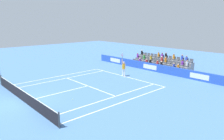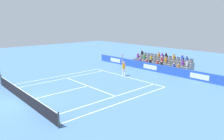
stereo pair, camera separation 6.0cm
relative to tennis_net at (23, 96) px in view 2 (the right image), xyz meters
name	(u,v)px [view 2 (the right image)]	position (x,y,z in m)	size (l,w,h in m)	color
ground_plane	(24,102)	(0.00, 0.00, -0.49)	(80.00, 80.00, 0.00)	#4C7AB2
line_baseline	(126,77)	(0.00, -11.89, -0.49)	(10.97, 0.10, 0.01)	white
line_service	(88,86)	(0.00, -6.40, -0.49)	(8.23, 0.10, 0.01)	white
line_centre_service	(59,93)	(0.00, -3.20, -0.49)	(0.10, 6.40, 0.01)	white
line_singles_sideline_left	(63,79)	(4.12, -5.95, -0.49)	(0.10, 11.89, 0.01)	white
line_singles_sideline_right	(112,97)	(-4.12, -5.95, -0.49)	(0.10, 11.89, 0.01)	white
line_doubles_sideline_left	(58,76)	(5.49, -5.95, -0.49)	(0.10, 11.89, 0.01)	white
line_doubles_sideline_right	(123,102)	(-5.49, -5.95, -0.49)	(0.10, 11.89, 0.01)	white
line_centre_mark	(125,77)	(0.00, -11.79, -0.49)	(0.10, 0.20, 0.01)	white
sponsor_barrier	(150,67)	(0.00, -16.58, 0.02)	(20.17, 0.22, 1.03)	blue
tennis_net	(23,96)	(0.00, 0.00, 0.00)	(11.97, 0.10, 1.07)	#33383D
tennis_player	(124,68)	(0.29, -11.84, 0.50)	(0.53, 0.40, 2.85)	white
stadium_stand	(161,64)	(-0.01, -18.89, 0.07)	(8.68, 2.85, 2.20)	gray
loose_tennis_ball	(72,99)	(-2.28, -3.19, -0.46)	(0.07, 0.07, 0.07)	#D1E533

